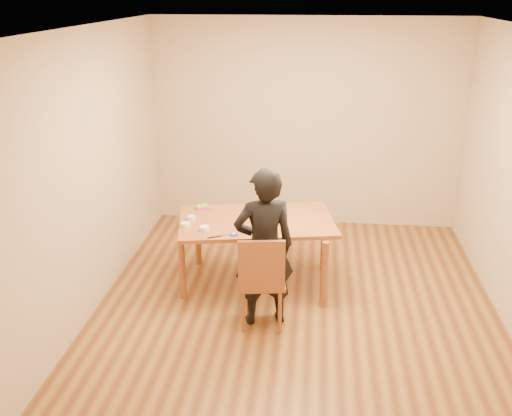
# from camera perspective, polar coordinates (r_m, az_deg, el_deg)

# --- Properties ---
(room_shell) EXTENTS (4.00, 4.50, 2.70)m
(room_shell) POSITION_cam_1_polar(r_m,az_deg,el_deg) (5.65, 4.51, 3.99)
(room_shell) COLOR brown
(room_shell) RESTS_ON ground
(dining_table) EXTENTS (1.75, 1.24, 0.04)m
(dining_table) POSITION_cam_1_polar(r_m,az_deg,el_deg) (5.96, 0.05, -1.35)
(dining_table) COLOR brown
(dining_table) RESTS_ON floor
(dining_chair) EXTENTS (0.45, 0.45, 0.04)m
(dining_chair) POSITION_cam_1_polar(r_m,az_deg,el_deg) (5.37, 0.75, -7.34)
(dining_chair) COLOR brown
(dining_chair) RESTS_ON floor
(cake_plate) EXTENTS (0.28, 0.28, 0.02)m
(cake_plate) POSITION_cam_1_polar(r_m,az_deg,el_deg) (6.07, 0.89, -0.60)
(cake_plate) COLOR red
(cake_plate) RESTS_ON dining_table
(cake) EXTENTS (0.21, 0.21, 0.07)m
(cake) POSITION_cam_1_polar(r_m,az_deg,el_deg) (6.06, 0.90, -0.21)
(cake) COLOR white
(cake) RESTS_ON cake_plate
(frosting_dome) EXTENTS (0.21, 0.21, 0.03)m
(frosting_dome) POSITION_cam_1_polar(r_m,az_deg,el_deg) (6.04, 0.90, 0.21)
(frosting_dome) COLOR white
(frosting_dome) RESTS_ON cake
(frosting_tub) EXTENTS (0.10, 0.10, 0.09)m
(frosting_tub) POSITION_cam_1_polar(r_m,az_deg,el_deg) (5.67, -0.00, -1.87)
(frosting_tub) COLOR white
(frosting_tub) RESTS_ON dining_table
(frosting_lid) EXTENTS (0.09, 0.09, 0.01)m
(frosting_lid) POSITION_cam_1_polar(r_m,az_deg,el_deg) (5.60, -2.23, -2.66)
(frosting_lid) COLOR #17259B
(frosting_lid) RESTS_ON dining_table
(frosting_dollop) EXTENTS (0.04, 0.04, 0.02)m
(frosting_dollop) POSITION_cam_1_polar(r_m,az_deg,el_deg) (5.59, -2.24, -2.54)
(frosting_dollop) COLOR white
(frosting_dollop) RESTS_ON frosting_lid
(ramekin_green) EXTENTS (0.09, 0.09, 0.04)m
(ramekin_green) POSITION_cam_1_polar(r_m,az_deg,el_deg) (5.71, -5.16, -2.05)
(ramekin_green) COLOR white
(ramekin_green) RESTS_ON dining_table
(ramekin_yellow) EXTENTS (0.09, 0.09, 0.04)m
(ramekin_yellow) POSITION_cam_1_polar(r_m,az_deg,el_deg) (5.98, -6.49, -1.00)
(ramekin_yellow) COLOR white
(ramekin_yellow) RESTS_ON dining_table
(ramekin_multi) EXTENTS (0.09, 0.09, 0.04)m
(ramekin_multi) POSITION_cam_1_polar(r_m,az_deg,el_deg) (5.82, -7.04, -1.66)
(ramekin_multi) COLOR white
(ramekin_multi) RESTS_ON dining_table
(candy_box_pink) EXTENTS (0.15, 0.12, 0.02)m
(candy_box_pink) POSITION_cam_1_polar(r_m,az_deg,el_deg) (6.27, -5.39, 0.01)
(candy_box_pink) COLOR #C42E7D
(candy_box_pink) RESTS_ON dining_table
(candy_box_green) EXTENTS (0.15, 0.13, 0.02)m
(candy_box_green) POSITION_cam_1_polar(r_m,az_deg,el_deg) (6.26, -5.43, 0.20)
(candy_box_green) COLOR green
(candy_box_green) RESTS_ON candy_box_pink
(spatula) EXTENTS (0.14, 0.09, 0.01)m
(spatula) POSITION_cam_1_polar(r_m,az_deg,el_deg) (5.55, -4.16, -2.90)
(spatula) COLOR black
(spatula) RESTS_ON dining_table
(person) EXTENTS (0.65, 0.51, 1.55)m
(person) POSITION_cam_1_polar(r_m,az_deg,el_deg) (5.27, 0.81, -4.01)
(person) COLOR black
(person) RESTS_ON floor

